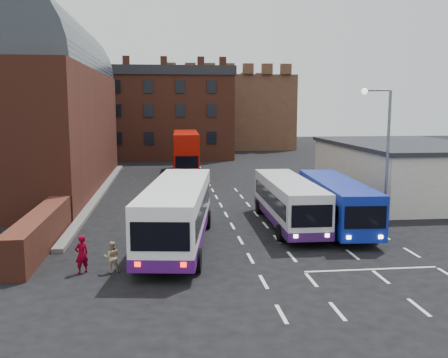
{
  "coord_description": "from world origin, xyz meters",
  "views": [
    {
      "loc": [
        -3.85,
        -23.18,
        7.12
      ],
      "look_at": [
        0.0,
        10.0,
        2.2
      ],
      "focal_mm": 40.0,
      "sensor_mm": 36.0,
      "label": 1
    }
  ],
  "objects": [
    {
      "name": "castle_keep",
      "position": [
        6.0,
        66.0,
        6.0
      ],
      "size": [
        22.0,
        22.0,
        12.0
      ],
      "primitive_type": "cube",
      "color": "brown",
      "rests_on": "ground"
    },
    {
      "name": "pedestrian_beige",
      "position": [
        -6.26,
        -2.04,
        0.68
      ],
      "size": [
        0.72,
        0.59,
        1.36
      ],
      "primitive_type": "imported",
      "rotation": [
        0.0,
        0.0,
        3.26
      ],
      "color": "tan",
      "rests_on": "ground"
    },
    {
      "name": "ground",
      "position": [
        0.0,
        0.0,
        0.0
      ],
      "size": [
        180.0,
        180.0,
        0.0
      ],
      "primitive_type": "plane",
      "color": "black"
    },
    {
      "name": "street_lamp",
      "position": [
        8.34,
        3.78,
        4.89
      ],
      "size": [
        1.55,
        0.79,
        8.1
      ],
      "rotation": [
        0.0,
        0.0,
        -0.39
      ],
      "color": "slate",
      "rests_on": "ground"
    },
    {
      "name": "pedestrian_red",
      "position": [
        -7.53,
        -2.03,
        0.83
      ],
      "size": [
        0.73,
        0.67,
        1.67
      ],
      "primitive_type": "imported",
      "rotation": [
        0.0,
        0.0,
        3.74
      ],
      "color": "maroon",
      "rests_on": "ground"
    },
    {
      "name": "railway_station",
      "position": [
        -15.5,
        21.0,
        7.64
      ],
      "size": [
        12.0,
        28.0,
        16.0
      ],
      "color": "#602B1E",
      "rests_on": "ground"
    },
    {
      "name": "bus_white_outbound",
      "position": [
        -3.34,
        1.82,
        1.9
      ],
      "size": [
        4.28,
        12.03,
        3.21
      ],
      "rotation": [
        0.0,
        0.0,
        -0.14
      ],
      "color": "white",
      "rests_on": "ground"
    },
    {
      "name": "bus_blue",
      "position": [
        6.0,
        4.56,
        1.65
      ],
      "size": [
        3.08,
        10.36,
        2.79
      ],
      "rotation": [
        0.0,
        0.0,
        3.08
      ],
      "color": "#0E2192",
      "rests_on": "ground"
    },
    {
      "name": "bus_white_inbound",
      "position": [
        3.26,
        5.14,
        1.65
      ],
      "size": [
        2.73,
        10.3,
        2.8
      ],
      "rotation": [
        0.0,
        0.0,
        3.12
      ],
      "color": "silver",
      "rests_on": "ground"
    },
    {
      "name": "brick_terrace",
      "position": [
        -6.0,
        46.0,
        5.5
      ],
      "size": [
        22.0,
        10.0,
        11.0
      ],
      "primitive_type": "cube",
      "color": "brown",
      "rests_on": "ground"
    },
    {
      "name": "forecourt_wall",
      "position": [
        -10.2,
        2.0,
        0.9
      ],
      "size": [
        1.2,
        10.0,
        1.8
      ],
      "primitive_type": "cube",
      "color": "#602B1E",
      "rests_on": "ground"
    },
    {
      "name": "cream_building",
      "position": [
        15.0,
        14.0,
        2.16
      ],
      "size": [
        10.4,
        16.4,
        4.25
      ],
      "color": "beige",
      "rests_on": "ground"
    },
    {
      "name": "bus_red_double",
      "position": [
        -1.79,
        29.45,
        2.32
      ],
      "size": [
        2.97,
        10.97,
        4.37
      ],
      "rotation": [
        0.0,
        0.0,
        3.12
      ],
      "color": "#A70900",
      "rests_on": "ground"
    }
  ]
}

